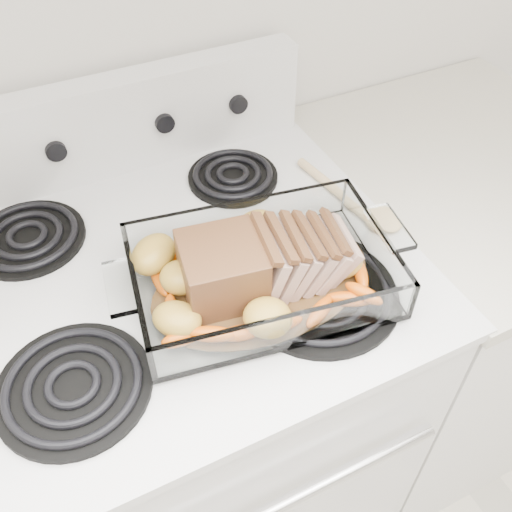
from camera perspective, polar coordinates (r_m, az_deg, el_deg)
name	(u,v)px	position (r m, az deg, el deg)	size (l,w,h in m)	color
electric_range	(190,407)	(1.30, -6.59, -14.80)	(0.78, 0.70, 1.12)	silver
counter_right	(432,308)	(1.54, 17.21, -4.97)	(0.58, 0.68, 0.93)	white
baking_dish	(262,277)	(0.87, 0.58, -2.16)	(0.38, 0.25, 0.07)	white
pork_roast	(252,266)	(0.84, -0.37, -1.01)	(0.26, 0.12, 0.09)	brown
roast_vegetables	(248,256)	(0.88, -0.84, -0.05)	(0.40, 0.22, 0.05)	#D05A04
wooden_spoon	(362,206)	(1.03, 10.52, 4.93)	(0.08, 0.25, 0.02)	beige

